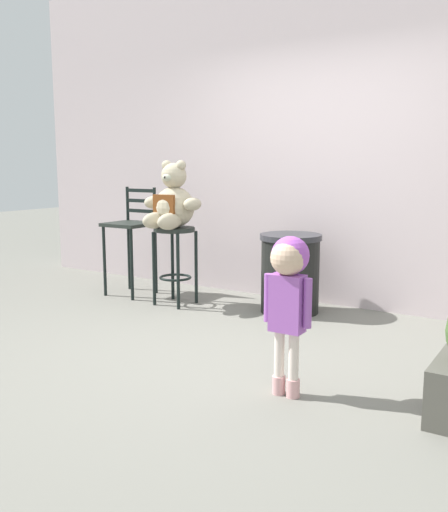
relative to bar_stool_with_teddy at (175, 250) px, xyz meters
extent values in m
plane|color=slate|center=(1.17, -0.95, -0.53)|extent=(24.00, 24.00, 0.00)
cube|color=beige|center=(1.17, 0.94, 1.13)|extent=(7.35, 0.30, 3.33)
cylinder|color=#212823|center=(0.00, 0.00, 0.19)|extent=(0.38, 0.38, 0.04)
cylinder|color=black|center=(-0.14, -0.14, -0.18)|extent=(0.03, 0.03, 0.71)
cylinder|color=black|center=(0.14, -0.14, -0.18)|extent=(0.03, 0.03, 0.71)
cylinder|color=black|center=(-0.14, 0.14, -0.18)|extent=(0.03, 0.03, 0.71)
cylinder|color=black|center=(0.14, 0.14, -0.18)|extent=(0.03, 0.03, 0.71)
torus|color=black|center=(0.00, 0.00, -0.27)|extent=(0.31, 0.31, 0.02)
sphere|color=tan|center=(0.00, 0.00, 0.41)|extent=(0.38, 0.38, 0.38)
cube|color=brown|center=(0.00, -0.16, 0.42)|extent=(0.24, 0.03, 0.23)
sphere|color=tan|center=(0.00, 0.00, 0.70)|extent=(0.24, 0.24, 0.24)
ellipsoid|color=#ABAF97|center=(0.00, -0.10, 0.69)|extent=(0.10, 0.08, 0.07)
sphere|color=black|center=(0.00, -0.13, 0.69)|extent=(0.03, 0.03, 0.03)
sphere|color=tan|center=(-0.08, 0.00, 0.80)|extent=(0.10, 0.10, 0.10)
sphere|color=tan|center=(0.08, 0.00, 0.80)|extent=(0.10, 0.10, 0.10)
ellipsoid|color=tan|center=(-0.23, -0.03, 0.44)|extent=(0.13, 0.21, 0.12)
ellipsoid|color=tan|center=(0.23, -0.03, 0.44)|extent=(0.13, 0.21, 0.12)
ellipsoid|color=tan|center=(-0.09, -0.18, 0.29)|extent=(0.13, 0.33, 0.15)
ellipsoid|color=tan|center=(0.09, -0.18, 0.29)|extent=(0.13, 0.33, 0.15)
cylinder|color=#DBA0A0|center=(1.83, -1.39, -0.48)|extent=(0.08, 0.08, 0.11)
cylinder|color=silver|center=(1.83, -1.39, -0.28)|extent=(0.06, 0.06, 0.28)
cylinder|color=#DBA0A0|center=(1.92, -1.39, -0.48)|extent=(0.08, 0.08, 0.11)
cylinder|color=silver|center=(1.92, -1.39, -0.28)|extent=(0.06, 0.06, 0.28)
cube|color=#9A52B0|center=(1.87, -1.39, 0.02)|extent=(0.19, 0.11, 0.33)
cylinder|color=#9A52B0|center=(1.75, -1.39, 0.04)|extent=(0.05, 0.05, 0.28)
cylinder|color=#9A52B0|center=(2.00, -1.39, 0.04)|extent=(0.05, 0.05, 0.28)
sphere|color=#D8B293|center=(1.87, -1.39, 0.28)|extent=(0.20, 0.20, 0.20)
sphere|color=#A34CB8|center=(1.87, -1.37, 0.29)|extent=(0.22, 0.22, 0.22)
cylinder|color=black|center=(1.06, 0.33, -0.20)|extent=(0.53, 0.53, 0.67)
cylinder|color=#2D2D33|center=(1.06, 0.33, 0.16)|extent=(0.56, 0.56, 0.05)
cube|color=#212823|center=(-0.64, 0.08, 0.20)|extent=(0.43, 0.43, 0.03)
cylinder|color=black|center=(-0.83, -0.11, -0.17)|extent=(0.03, 0.03, 0.72)
cylinder|color=black|center=(-0.46, -0.11, -0.17)|extent=(0.03, 0.03, 0.72)
cylinder|color=black|center=(-0.83, 0.26, -0.17)|extent=(0.03, 0.03, 0.72)
cylinder|color=black|center=(-0.46, 0.26, -0.17)|extent=(0.03, 0.03, 0.72)
cylinder|color=black|center=(-0.83, 0.26, 0.40)|extent=(0.03, 0.03, 0.35)
cylinder|color=black|center=(-0.46, 0.26, 0.40)|extent=(0.03, 0.03, 0.35)
cube|color=black|center=(-0.64, 0.26, 0.32)|extent=(0.37, 0.02, 0.04)
cube|color=black|center=(-0.64, 0.26, 0.43)|extent=(0.37, 0.02, 0.04)
cube|color=black|center=(-0.64, 0.26, 0.54)|extent=(0.37, 0.02, 0.04)
camera|label=1|loc=(3.24, -4.20, 0.80)|focal=39.27mm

